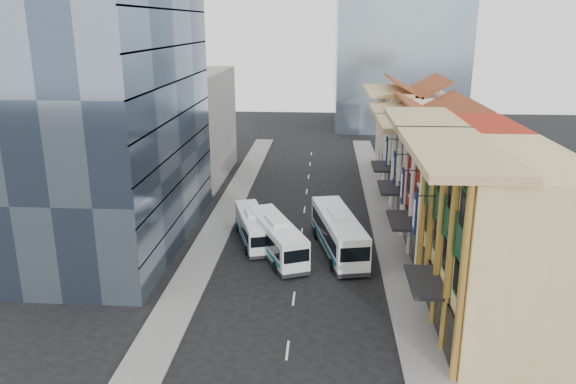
# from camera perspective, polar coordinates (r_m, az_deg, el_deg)

# --- Properties ---
(ground) EXTENTS (200.00, 200.00, 0.00)m
(ground) POSITION_cam_1_polar(r_m,az_deg,el_deg) (36.14, -0.17, -16.64)
(ground) COLOR black
(ground) RESTS_ON ground
(sidewalk_right) EXTENTS (3.00, 90.00, 0.15)m
(sidewalk_right) POSITION_cam_1_polar(r_m,az_deg,el_deg) (56.09, 10.14, -4.18)
(sidewalk_right) COLOR slate
(sidewalk_right) RESTS_ON ground
(sidewalk_left) EXTENTS (3.00, 90.00, 0.15)m
(sidewalk_left) POSITION_cam_1_polar(r_m,az_deg,el_deg) (56.73, -7.22, -3.80)
(sidewalk_left) COLOR slate
(sidewalk_left) RESTS_ON ground
(shophouse_tan) EXTENTS (8.00, 14.00, 12.00)m
(shophouse_tan) POSITION_cam_1_polar(r_m,az_deg,el_deg) (39.56, 21.12, -4.98)
(shophouse_tan) COLOR #D3C079
(shophouse_tan) RESTS_ON ground
(shophouse_red) EXTENTS (8.00, 10.00, 12.00)m
(shophouse_red) POSITION_cam_1_polar(r_m,az_deg,el_deg) (50.51, 17.28, 0.04)
(shophouse_red) COLOR #A12312
(shophouse_red) RESTS_ON ground
(shophouse_cream_near) EXTENTS (8.00, 9.00, 10.00)m
(shophouse_cream_near) POSITION_cam_1_polar(r_m,az_deg,el_deg) (59.70, 15.19, 1.75)
(shophouse_cream_near) COLOR #ECE7CE
(shophouse_cream_near) RESTS_ON ground
(shophouse_cream_mid) EXTENTS (8.00, 9.00, 10.00)m
(shophouse_cream_mid) POSITION_cam_1_polar(r_m,az_deg,el_deg) (68.29, 13.79, 3.71)
(shophouse_cream_mid) COLOR #ECE7CE
(shophouse_cream_mid) RESTS_ON ground
(shophouse_cream_far) EXTENTS (8.00, 12.00, 11.00)m
(shophouse_cream_far) POSITION_cam_1_polar(r_m,az_deg,el_deg) (78.33, 12.56, 5.81)
(shophouse_cream_far) COLOR #ECE7CE
(shophouse_cream_far) RESTS_ON ground
(office_tower) EXTENTS (12.00, 26.00, 30.00)m
(office_tower) POSITION_cam_1_polar(r_m,az_deg,el_deg) (52.90, -17.69, 10.71)
(office_tower) COLOR #39475B
(office_tower) RESTS_ON ground
(office_block_far) EXTENTS (10.00, 18.00, 14.00)m
(office_block_far) POSITION_cam_1_polar(r_m,az_deg,el_deg) (75.43, -10.19, 6.69)
(office_block_far) COLOR gray
(office_block_far) RESTS_ON ground
(bus_left_near) EXTENTS (6.41, 10.84, 3.43)m
(bus_left_near) POSITION_cam_1_polar(r_m,az_deg,el_deg) (49.89, -1.17, -4.59)
(bus_left_near) COLOR white
(bus_left_near) RESTS_ON ground
(bus_left_far) EXTENTS (4.80, 9.68, 3.03)m
(bus_left_far) POSITION_cam_1_polar(r_m,az_deg,el_deg) (53.06, -3.59, -3.51)
(bus_left_far) COLOR silver
(bus_left_far) RESTS_ON ground
(bus_right) EXTENTS (5.20, 12.36, 3.86)m
(bus_right) POSITION_cam_1_polar(r_m,az_deg,el_deg) (50.62, 5.13, -4.07)
(bus_right) COLOR white
(bus_right) RESTS_ON ground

